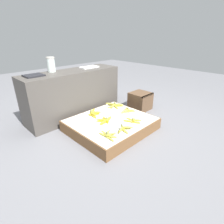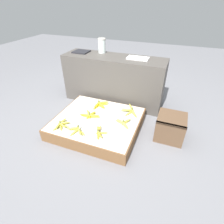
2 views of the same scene
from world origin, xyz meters
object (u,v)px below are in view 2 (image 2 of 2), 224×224
banana_bunch_middle_midleft (90,115)px  banana_bunch_back_right (131,111)px  wooden_crate (170,127)px  banana_bunch_back_midleft (100,104)px  foam_tray_white (138,58)px  banana_bunch_front_left (62,124)px  banana_bunch_front_midleft (77,130)px  banana_bunch_middle_right (124,123)px  glass_jar (102,45)px  banana_bunch_front_midright (99,132)px

banana_bunch_middle_midleft → banana_bunch_back_right: (0.44, 0.28, 0.00)m
wooden_crate → banana_bunch_back_midleft: (-0.93, 0.11, 0.04)m
foam_tray_white → banana_bunch_front_left: bearing=-119.4°
banana_bunch_front_midleft → banana_bunch_middle_right: size_ratio=1.13×
banana_bunch_middle_midleft → glass_jar: size_ratio=1.31×
banana_bunch_middle_midleft → banana_bunch_back_midleft: banana_bunch_back_midleft is taller
banana_bunch_front_left → banana_bunch_middle_right: size_ratio=1.16×
glass_jar → foam_tray_white: (0.57, -0.11, -0.09)m
banana_bunch_middle_midleft → banana_bunch_middle_right: 0.44m
banana_bunch_middle_right → banana_bunch_front_left: bearing=-156.6°
banana_bunch_front_midright → banana_bunch_back_midleft: (-0.22, 0.52, 0.01)m
banana_bunch_front_left → banana_bunch_back_midleft: (0.24, 0.55, 0.01)m
banana_bunch_back_midleft → banana_bunch_back_right: bearing=1.3°
banana_bunch_front_midright → banana_bunch_middle_right: bearing=52.4°
banana_bunch_middle_right → foam_tray_white: (-0.07, 0.76, 0.53)m
banana_bunch_front_midleft → banana_bunch_back_right: (0.44, 0.59, 0.00)m
banana_bunch_middle_right → glass_jar: glass_jar is taller
banana_bunch_front_left → glass_jar: (0.02, 1.15, 0.62)m
banana_bunch_back_right → foam_tray_white: foam_tray_white is taller
banana_bunch_back_right → foam_tray_white: bearing=98.4°
banana_bunch_back_midleft → banana_bunch_back_right: (0.42, 0.01, -0.01)m
banana_bunch_front_midright → banana_bunch_middle_right: size_ratio=1.04×
banana_bunch_back_midleft → banana_bunch_middle_midleft: bearing=-94.4°
banana_bunch_middle_right → banana_bunch_back_midleft: bearing=147.9°
banana_bunch_back_midleft → glass_jar: glass_jar is taller
banana_bunch_front_midleft → banana_bunch_back_right: bearing=53.1°
wooden_crate → glass_jar: glass_jar is taller
banana_bunch_front_midleft → banana_bunch_back_midleft: banana_bunch_back_midleft is taller
banana_bunch_front_left → banana_bunch_middle_midleft: size_ratio=0.91×
banana_bunch_front_midleft → banana_bunch_middle_midleft: 0.31m
wooden_crate → glass_jar: (-1.15, 0.71, 0.65)m
wooden_crate → banana_bunch_front_midleft: 1.06m
wooden_crate → banana_bunch_middle_midleft: (-0.95, -0.16, 0.03)m
banana_bunch_back_right → banana_bunch_middle_right: bearing=-90.9°
banana_bunch_back_right → banana_bunch_front_midleft: bearing=-126.9°
banana_bunch_back_right → glass_jar: glass_jar is taller
banana_bunch_back_right → wooden_crate: bearing=-12.8°
wooden_crate → banana_bunch_front_midleft: bearing=-153.6°
banana_bunch_front_midright → banana_bunch_middle_midleft: 0.35m
wooden_crate → banana_bunch_middle_right: (-0.51, -0.16, 0.03)m
banana_bunch_front_midright → banana_bunch_middle_midleft: bearing=134.1°
wooden_crate → banana_bunch_middle_midleft: wooden_crate is taller
banana_bunch_front_left → banana_bunch_middle_right: banana_bunch_middle_right is taller
banana_bunch_back_midleft → glass_jar: (-0.22, 0.60, 0.61)m
banana_bunch_middle_midleft → foam_tray_white: bearing=64.0°
wooden_crate → banana_bunch_middle_right: 0.54m
banana_bunch_middle_midleft → glass_jar: bearing=103.0°
foam_tray_white → banana_bunch_middle_midleft: bearing=-116.0°
banana_bunch_front_midleft → banana_bunch_middle_right: banana_bunch_front_midleft is taller
banana_bunch_front_midleft → banana_bunch_middle_midleft: (-0.00, 0.31, -0.00)m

